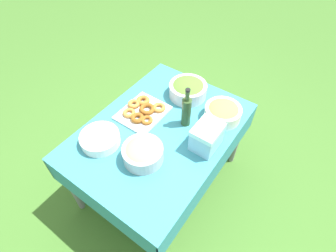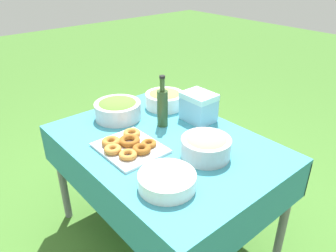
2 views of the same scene
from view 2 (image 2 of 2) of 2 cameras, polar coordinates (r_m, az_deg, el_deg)
The scene contains 9 objects.
ground_plane at distance 2.35m, azimuth -0.51°, elevation -18.32°, with size 14.00×14.00×0.00m, color #3D6B28.
picnic_table at distance 1.93m, azimuth -0.59°, elevation -5.09°, with size 1.31×0.95×0.74m.
salad_bowl at distance 2.15m, azimuth -8.74°, elevation 3.03°, with size 0.30×0.30×0.13m.
pasta_bowl at distance 1.73m, azimuth 6.62°, elevation -3.39°, with size 0.26×0.26×0.13m.
donut_platter at distance 1.81m, azimuth -6.84°, elevation -3.43°, with size 0.36×0.30×0.05m.
plate_stack at distance 1.52m, azimuth -0.17°, elevation -9.52°, with size 0.27×0.27×0.07m.
olive_oil_bottle at distance 2.00m, azimuth -0.97°, elevation 3.41°, with size 0.07×0.07×0.33m.
olive_bowl at distance 2.28m, azimuth -0.57°, elevation 4.81°, with size 0.27×0.27×0.12m.
cooler_box at distance 2.09m, azimuth 5.34°, elevation 3.35°, with size 0.20×0.16×0.18m.
Camera 2 is at (-1.24, 1.04, 1.70)m, focal length 35.00 mm.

